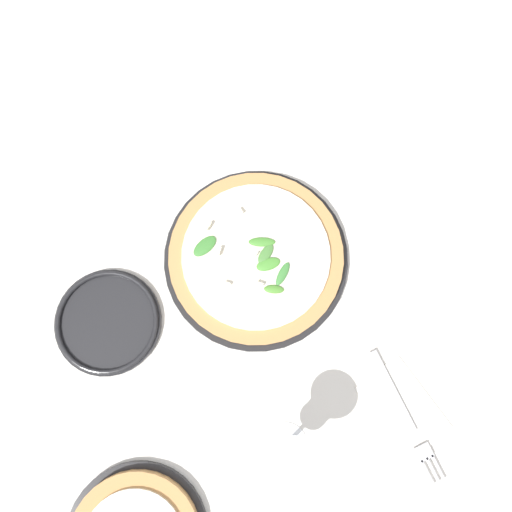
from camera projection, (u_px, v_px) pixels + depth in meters
name	position (u px, v px, depth m)	size (l,w,h in m)	color
ground_plane	(238.00, 276.00, 0.82)	(6.00, 6.00, 0.00)	silver
pizza_arugula_main	(256.00, 258.00, 0.81)	(0.30, 0.30, 0.05)	black
wine_glass	(291.00, 460.00, 0.65)	(0.08, 0.08, 0.16)	white
napkin	(402.00, 410.00, 0.77)	(0.15, 0.12, 0.01)	silver
fork	(405.00, 415.00, 0.77)	(0.20, 0.11, 0.00)	silver
side_plate_white	(108.00, 322.00, 0.79)	(0.17, 0.17, 0.02)	black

